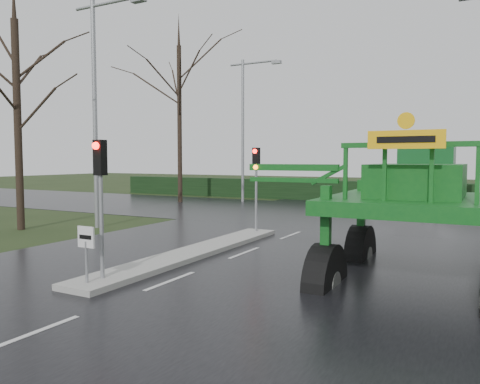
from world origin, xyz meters
The scene contains 14 objects.
ground centered at (0.00, 0.00, 0.00)m, with size 140.00×140.00×0.00m, color black.
road_main centered at (0.00, 10.00, 0.00)m, with size 14.00×80.00×0.02m, color black.
road_cross centered at (0.00, 16.00, 0.01)m, with size 80.00×12.00×0.02m, color black.
median_island centered at (-1.30, 3.00, 0.09)m, with size 1.20×10.00×0.16m, color gray.
hedge_row centered at (0.00, 24.00, 0.75)m, with size 44.00×0.90×1.50m, color black.
keep_left_sign centered at (-1.30, -1.50, 1.06)m, with size 0.50×0.07×1.35m.
traffic_signal_near centered at (-1.30, -1.01, 2.59)m, with size 0.26×0.33×3.52m.
traffic_signal_mid centered at (-1.30, 7.49, 2.59)m, with size 0.26×0.33×3.52m.
street_light_left_near centered at (-8.19, 6.00, 5.99)m, with size 3.85×0.30×10.00m.
street_light_left_far centered at (-8.19, 20.00, 5.99)m, with size 3.85×0.30×10.00m.
tree_left_near centered at (-11.00, 4.00, 5.85)m, with size 6.30×6.30×10.85m.
tree_left_far centered at (-12.50, 18.00, 7.15)m, with size 7.70×7.70×13.26m.
crop_sprayer centered at (3.50, 1.79, 2.41)m, with size 9.11×5.70×5.09m.
white_sedan centered at (3.25, 18.31, 0.00)m, with size 1.57×4.51×1.48m, color silver.
Camera 1 is at (6.96, -9.32, 3.06)m, focal length 35.00 mm.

